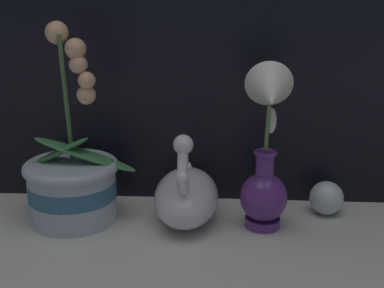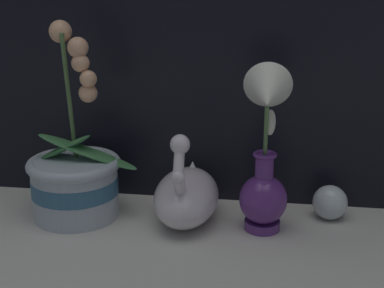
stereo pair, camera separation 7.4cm
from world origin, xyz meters
TOP-DOWN VIEW (x-y plane):
  - ground_plane at (0.00, 0.00)m, footprint 2.80×2.80m
  - orchid_potted_plant at (-0.22, 0.10)m, footprint 0.22×0.17m
  - swan_figurine at (-0.01, 0.11)m, footprint 0.12×0.21m
  - blue_vase at (0.13, 0.08)m, footprint 0.09×0.13m
  - glass_sphere at (0.25, 0.16)m, footprint 0.06×0.06m

SIDE VIEW (x-z plane):
  - ground_plane at x=0.00m, z-range 0.00..0.00m
  - glass_sphere at x=0.25m, z-range 0.00..0.06m
  - swan_figurine at x=-0.01m, z-range -0.04..0.15m
  - orchid_potted_plant at x=-0.22m, z-range -0.10..0.26m
  - blue_vase at x=0.13m, z-range -0.02..0.29m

